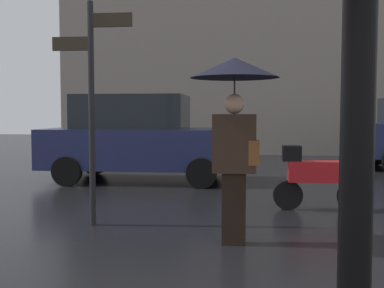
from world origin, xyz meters
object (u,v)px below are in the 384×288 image
street_signpost (92,91)px  parked_scooter (317,175)px  parked_car_left (140,138)px  pedestrian_with_umbrella (235,101)px

street_signpost → parked_scooter: bearing=22.6°
parked_scooter → parked_car_left: 4.52m
parked_car_left → street_signpost: street_signpost is taller
parked_scooter → street_signpost: bearing=-168.0°
pedestrian_with_umbrella → street_signpost: 2.05m
parked_car_left → pedestrian_with_umbrella: bearing=-52.9°
parked_car_left → street_signpost: (0.29, -4.21, 0.84)m
pedestrian_with_umbrella → parked_car_left: (-2.20, 4.94, -0.68)m
parked_scooter → street_signpost: street_signpost is taller
pedestrian_with_umbrella → parked_scooter: bearing=-13.8°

